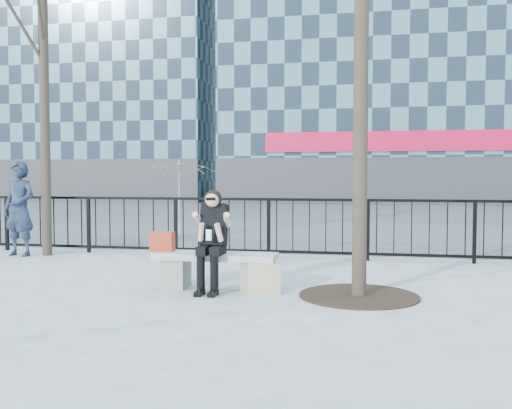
# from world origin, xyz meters

# --- Properties ---
(ground) EXTENTS (120.00, 120.00, 0.00)m
(ground) POSITION_xyz_m (0.00, 0.00, 0.00)
(ground) COLOR gray
(ground) RESTS_ON ground
(street_surface) EXTENTS (60.00, 23.00, 0.01)m
(street_surface) POSITION_xyz_m (0.00, 15.00, 0.00)
(street_surface) COLOR #474747
(street_surface) RESTS_ON ground
(railing) EXTENTS (14.00, 0.06, 1.10)m
(railing) POSITION_xyz_m (0.00, 3.00, 0.55)
(railing) COLOR black
(railing) RESTS_ON ground
(building_left) EXTENTS (16.20, 10.20, 22.60)m
(building_left) POSITION_xyz_m (-15.00, 27.00, 11.30)
(building_left) COLOR slate
(building_left) RESTS_ON ground
(tree_grate) EXTENTS (1.50, 1.50, 0.02)m
(tree_grate) POSITION_xyz_m (1.90, -0.10, 0.01)
(tree_grate) COLOR black
(tree_grate) RESTS_ON ground
(bench_main) EXTENTS (1.65, 0.46, 0.49)m
(bench_main) POSITION_xyz_m (0.00, 0.00, 0.30)
(bench_main) COLOR slate
(bench_main) RESTS_ON ground
(seated_woman) EXTENTS (0.50, 0.64, 1.34)m
(seated_woman) POSITION_xyz_m (0.00, -0.16, 0.67)
(seated_woman) COLOR black
(seated_woman) RESTS_ON ground
(handbag) EXTENTS (0.32, 0.15, 0.26)m
(handbag) POSITION_xyz_m (-0.75, 0.02, 0.62)
(handbag) COLOR #B12A15
(handbag) RESTS_ON bench_main
(shopping_bag) EXTENTS (0.44, 0.24, 0.40)m
(shopping_bag) POSITION_xyz_m (0.70, -0.16, 0.20)
(shopping_bag) COLOR #C5B38B
(shopping_bag) RESTS_ON ground
(standing_man) EXTENTS (0.70, 0.51, 1.78)m
(standing_man) POSITION_xyz_m (-4.45, 2.31, 0.89)
(standing_man) COLOR black
(standing_man) RESTS_ON ground
(vendor_umbrella) EXTENTS (2.74, 2.76, 1.93)m
(vendor_umbrella) POSITION_xyz_m (-2.67, 6.32, 0.96)
(vendor_umbrella) COLOR yellow
(vendor_umbrella) RESTS_ON ground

